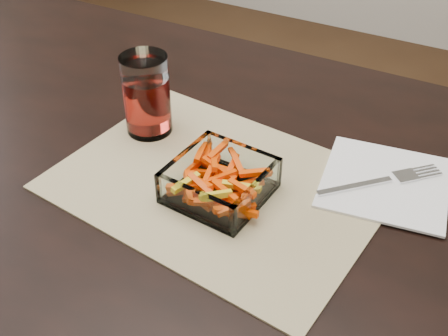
{
  "coord_description": "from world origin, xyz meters",
  "views": [
    {
      "loc": [
        0.42,
        -0.54,
        1.27
      ],
      "look_at": [
        0.13,
        0.01,
        0.78
      ],
      "focal_mm": 45.0,
      "sensor_mm": 36.0,
      "label": 1
    }
  ],
  "objects": [
    {
      "name": "fork",
      "position": [
        0.33,
        0.12,
        0.76
      ],
      "size": [
        0.15,
        0.15,
        0.0
      ],
      "rotation": [
        0.0,
        0.0,
        -0.79
      ],
      "color": "silver",
      "rests_on": "napkin"
    },
    {
      "name": "glass_bowl",
      "position": [
        0.13,
        -0.01,
        0.77
      ],
      "size": [
        0.14,
        0.14,
        0.05
      ],
      "rotation": [
        0.0,
        0.0,
        -0.08
      ],
      "color": "white",
      "rests_on": "placemat"
    },
    {
      "name": "dining_table",
      "position": [
        0.0,
        0.0,
        0.66
      ],
      "size": [
        1.6,
        0.9,
        0.75
      ],
      "color": "black",
      "rests_on": "ground"
    },
    {
      "name": "tumbler",
      "position": [
        -0.04,
        0.07,
        0.81
      ],
      "size": [
        0.07,
        0.07,
        0.13
      ],
      "color": "white",
      "rests_on": "placemat"
    },
    {
      "name": "napkin",
      "position": [
        0.33,
        0.12,
        0.76
      ],
      "size": [
        0.2,
        0.2,
        0.0
      ],
      "primitive_type": "cube",
      "rotation": [
        0.0,
        0.0,
        0.14
      ],
      "color": "white",
      "rests_on": "placemat"
    },
    {
      "name": "placemat",
      "position": [
        0.12,
        0.01,
        0.75
      ],
      "size": [
        0.48,
        0.38,
        0.0
      ],
      "primitive_type": "cube",
      "rotation": [
        0.0,
        0.0,
        -0.11
      ],
      "color": "tan",
      "rests_on": "dining_table"
    }
  ]
}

